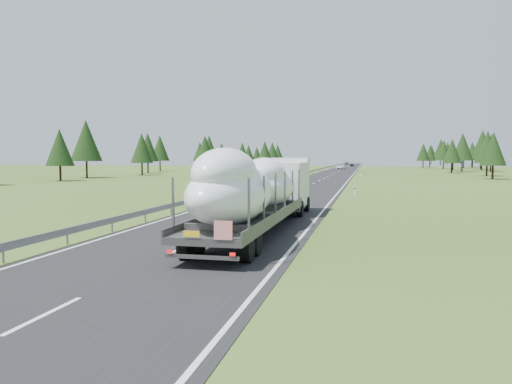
% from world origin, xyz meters
% --- Properties ---
extents(ground, '(400.00, 400.00, 0.00)m').
position_xyz_m(ground, '(0.00, 0.00, 0.00)').
color(ground, '#37531B').
rests_on(ground, ground).
extents(road_surface, '(10.00, 400.00, 0.02)m').
position_xyz_m(road_surface, '(0.00, 100.00, 0.01)').
color(road_surface, black).
rests_on(road_surface, ground).
extents(guardrail, '(0.10, 400.00, 0.76)m').
position_xyz_m(guardrail, '(-5.30, 99.94, 0.60)').
color(guardrail, slate).
rests_on(guardrail, ground).
extents(marker_posts, '(0.13, 350.08, 1.00)m').
position_xyz_m(marker_posts, '(6.50, 155.00, 0.54)').
color(marker_posts, silver).
rests_on(marker_posts, ground).
extents(highway_sign, '(0.08, 0.90, 2.60)m').
position_xyz_m(highway_sign, '(7.20, 80.00, 1.81)').
color(highway_sign, slate).
rests_on(highway_sign, ground).
extents(tree_line_right, '(27.31, 299.78, 12.27)m').
position_xyz_m(tree_line_right, '(40.33, 109.52, 6.86)').
color(tree_line_right, black).
rests_on(tree_line_right, ground).
extents(tree_line_left, '(15.57, 300.46, 12.23)m').
position_xyz_m(tree_line_left, '(-44.46, 117.04, 6.86)').
color(tree_line_left, black).
rests_on(tree_line_left, ground).
extents(boat_truck, '(3.00, 20.75, 4.27)m').
position_xyz_m(boat_truck, '(2.22, 5.65, 2.30)').
color(boat_truck, silver).
rests_on(boat_truck, ground).
extents(distant_van, '(2.93, 5.56, 1.49)m').
position_xyz_m(distant_van, '(-0.59, 143.97, 0.75)').
color(distant_van, white).
rests_on(distant_van, ground).
extents(distant_car_dark, '(1.86, 3.93, 1.30)m').
position_xyz_m(distant_car_dark, '(1.31, 194.87, 0.65)').
color(distant_car_dark, black).
rests_on(distant_car_dark, ground).
extents(distant_car_blue, '(1.77, 4.45, 1.44)m').
position_xyz_m(distant_car_blue, '(-3.06, 248.39, 0.72)').
color(distant_car_blue, '#1A214A').
rests_on(distant_car_blue, ground).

